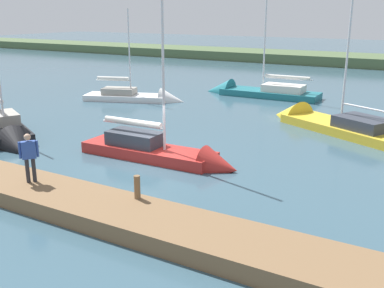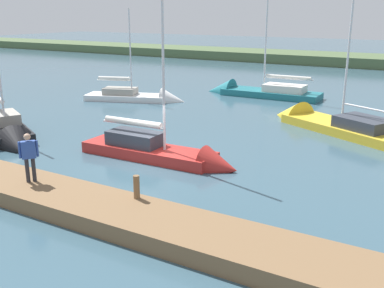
{
  "view_description": "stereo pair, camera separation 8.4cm",
  "coord_description": "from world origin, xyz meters",
  "px_view_note": "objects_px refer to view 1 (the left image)",
  "views": [
    {
      "loc": [
        -10.96,
        15.23,
        6.38
      ],
      "look_at": [
        -1.79,
        -0.55,
        1.01
      ],
      "focal_mm": 42.28,
      "sensor_mm": 36.0,
      "label": 1
    },
    {
      "loc": [
        -11.03,
        15.19,
        6.38
      ],
      "look_at": [
        -1.79,
        -0.55,
        1.01
      ],
      "focal_mm": 42.28,
      "sensor_mm": 36.0,
      "label": 2
    }
  ],
  "objects_px": {
    "sailboat_far_right": "(142,100)",
    "person_on_dock": "(29,154)",
    "sailboat_inner_slip": "(166,155)",
    "sailboat_behind_pier": "(324,126)",
    "sailboat_outer_mooring": "(252,94)",
    "sailboat_near_dock": "(8,136)",
    "mooring_post_near": "(137,187)"
  },
  "relations": [
    {
      "from": "sailboat_inner_slip",
      "to": "person_on_dock",
      "type": "xyz_separation_m",
      "value": [
        1.9,
        5.77,
        1.32
      ]
    },
    {
      "from": "person_on_dock",
      "to": "mooring_post_near",
      "type": "bearing_deg",
      "value": -130.72
    },
    {
      "from": "mooring_post_near",
      "to": "sailboat_near_dock",
      "type": "xyz_separation_m",
      "value": [
        11.17,
        -3.82,
        -0.72
      ]
    },
    {
      "from": "mooring_post_near",
      "to": "sailboat_outer_mooring",
      "type": "height_order",
      "value": "sailboat_outer_mooring"
    },
    {
      "from": "sailboat_near_dock",
      "to": "sailboat_behind_pier",
      "type": "bearing_deg",
      "value": 65.99
    },
    {
      "from": "person_on_dock",
      "to": "sailboat_behind_pier",
      "type": "bearing_deg",
      "value": -73.17
    },
    {
      "from": "sailboat_outer_mooring",
      "to": "mooring_post_near",
      "type": "bearing_deg",
      "value": 102.45
    },
    {
      "from": "sailboat_behind_pier",
      "to": "sailboat_far_right",
      "type": "height_order",
      "value": "sailboat_behind_pier"
    },
    {
      "from": "sailboat_far_right",
      "to": "sailboat_inner_slip",
      "type": "bearing_deg",
      "value": -69.35
    },
    {
      "from": "sailboat_near_dock",
      "to": "mooring_post_near",
      "type": "bearing_deg",
      "value": 8.38
    },
    {
      "from": "sailboat_inner_slip",
      "to": "sailboat_behind_pier",
      "type": "relative_size",
      "value": 0.84
    },
    {
      "from": "sailboat_far_right",
      "to": "person_on_dock",
      "type": "xyz_separation_m",
      "value": [
        -7.37,
        16.64,
        1.5
      ]
    },
    {
      "from": "sailboat_outer_mooring",
      "to": "sailboat_far_right",
      "type": "height_order",
      "value": "sailboat_outer_mooring"
    },
    {
      "from": "sailboat_inner_slip",
      "to": "sailboat_behind_pier",
      "type": "height_order",
      "value": "sailboat_behind_pier"
    },
    {
      "from": "mooring_post_near",
      "to": "sailboat_outer_mooring",
      "type": "xyz_separation_m",
      "value": [
        5.32,
        -22.16,
        -0.82
      ]
    },
    {
      "from": "sailboat_far_right",
      "to": "person_on_dock",
      "type": "relative_size",
      "value": 4.35
    },
    {
      "from": "person_on_dock",
      "to": "sailboat_far_right",
      "type": "bearing_deg",
      "value": -26.48
    },
    {
      "from": "mooring_post_near",
      "to": "sailboat_far_right",
      "type": "bearing_deg",
      "value": -54.16
    },
    {
      "from": "mooring_post_near",
      "to": "person_on_dock",
      "type": "bearing_deg",
      "value": 9.65
    },
    {
      "from": "sailboat_behind_pier",
      "to": "sailboat_near_dock",
      "type": "relative_size",
      "value": 1.39
    },
    {
      "from": "sailboat_near_dock",
      "to": "sailboat_far_right",
      "type": "distance_m",
      "value": 12.12
    },
    {
      "from": "sailboat_inner_slip",
      "to": "sailboat_behind_pier",
      "type": "distance_m",
      "value": 10.59
    },
    {
      "from": "sailboat_behind_pier",
      "to": "sailboat_inner_slip",
      "type": "bearing_deg",
      "value": 91.91
    },
    {
      "from": "sailboat_outer_mooring",
      "to": "person_on_dock",
      "type": "relative_size",
      "value": 6.08
    },
    {
      "from": "sailboat_inner_slip",
      "to": "person_on_dock",
      "type": "bearing_deg",
      "value": -109.74
    },
    {
      "from": "sailboat_inner_slip",
      "to": "sailboat_far_right",
      "type": "relative_size",
      "value": 1.25
    },
    {
      "from": "sailboat_inner_slip",
      "to": "sailboat_far_right",
      "type": "bearing_deg",
      "value": 128.96
    },
    {
      "from": "sailboat_behind_pier",
      "to": "sailboat_far_right",
      "type": "xyz_separation_m",
      "value": [
        13.82,
        -1.31,
        -0.02
      ]
    },
    {
      "from": "sailboat_near_dock",
      "to": "person_on_dock",
      "type": "bearing_deg",
      "value": -5.49
    },
    {
      "from": "sailboat_outer_mooring",
      "to": "sailboat_far_right",
      "type": "distance_m",
      "value": 8.78
    },
    {
      "from": "mooring_post_near",
      "to": "sailboat_inner_slip",
      "type": "bearing_deg",
      "value": -66.16
    },
    {
      "from": "sailboat_near_dock",
      "to": "person_on_dock",
      "type": "xyz_separation_m",
      "value": [
        -7.03,
        4.52,
        1.37
      ]
    }
  ]
}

